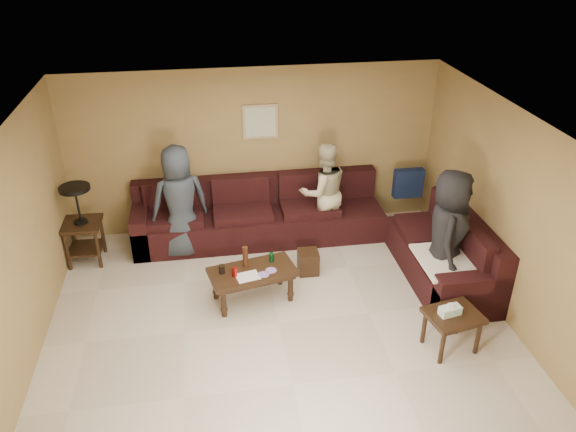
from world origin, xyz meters
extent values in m
plane|color=beige|center=(0.00, 0.00, 0.00)|extent=(5.50, 5.50, 0.00)
cube|color=silver|center=(0.00, 0.00, 2.45)|extent=(5.50, 5.00, 0.10)
cube|color=#9D804A|center=(0.00, 2.50, 1.25)|extent=(5.50, 0.10, 2.50)
cube|color=#9D804A|center=(0.00, -2.50, 1.25)|extent=(5.50, 0.10, 2.50)
cube|color=#9D804A|center=(-2.75, 0.00, 1.25)|extent=(0.10, 5.00, 2.50)
cube|color=#9D804A|center=(2.75, 0.00, 1.25)|extent=(0.10, 5.00, 2.50)
cube|color=black|center=(0.00, 2.05, 0.23)|extent=(3.70, 0.90, 0.45)
cube|color=black|center=(0.00, 2.38, 0.68)|extent=(3.70, 0.24, 0.45)
cube|color=black|center=(-1.73, 2.05, 0.32)|extent=(0.24, 0.90, 0.63)
cube|color=black|center=(2.30, 0.60, 0.23)|extent=(0.90, 2.00, 0.45)
cube|color=black|center=(2.63, 0.60, 0.68)|extent=(0.24, 2.00, 0.45)
cube|color=black|center=(2.30, -0.28, 0.32)|extent=(0.90, 0.24, 0.63)
cube|color=#131E3E|center=(2.30, 2.05, 0.75)|extent=(0.45, 0.14, 0.45)
cube|color=white|center=(2.30, 0.15, 0.58)|extent=(1.00, 0.85, 0.04)
cube|color=black|center=(-0.26, 0.52, 0.42)|extent=(1.16, 0.75, 0.06)
cube|color=black|center=(-0.26, 0.52, 0.36)|extent=(1.07, 0.66, 0.05)
cylinder|color=black|center=(-0.64, 0.24, 0.20)|extent=(0.07, 0.07, 0.39)
cylinder|color=black|center=(0.22, 0.42, 0.20)|extent=(0.07, 0.07, 0.39)
cylinder|color=black|center=(-0.73, 0.62, 0.20)|extent=(0.07, 0.07, 0.39)
cylinder|color=black|center=(0.13, 0.80, 0.20)|extent=(0.07, 0.07, 0.39)
cylinder|color=#AC1513|center=(-0.48, 0.42, 0.51)|extent=(0.07, 0.07, 0.12)
cylinder|color=#12662B|center=(0.01, 0.68, 0.51)|extent=(0.07, 0.07, 0.12)
cylinder|color=#38190C|center=(-0.33, 0.62, 0.59)|extent=(0.07, 0.07, 0.28)
cylinder|color=black|center=(-0.64, 0.52, 0.50)|extent=(0.08, 0.08, 0.11)
cube|color=silver|center=(-0.33, 0.38, 0.45)|extent=(0.32, 0.27, 0.00)
cylinder|color=#E450A4|center=(-0.13, 0.40, 0.45)|extent=(0.14, 0.14, 0.01)
cylinder|color=#E450A4|center=(-0.03, 0.47, 0.45)|extent=(0.14, 0.14, 0.01)
cube|color=black|center=(-2.49, 1.80, 0.60)|extent=(0.53, 0.53, 0.05)
cube|color=black|center=(-2.49, 1.80, 0.21)|extent=(0.46, 0.46, 0.03)
cylinder|color=black|center=(-2.70, 1.60, 0.30)|extent=(0.05, 0.05, 0.60)
cylinder|color=black|center=(-2.29, 1.59, 0.30)|extent=(0.05, 0.05, 0.60)
cylinder|color=black|center=(-2.70, 2.01, 0.30)|extent=(0.05, 0.05, 0.60)
cylinder|color=black|center=(-2.28, 2.00, 0.30)|extent=(0.05, 0.05, 0.60)
cylinder|color=black|center=(-2.49, 1.80, 0.64)|extent=(0.18, 0.18, 0.03)
cylinder|color=black|center=(-2.49, 1.80, 0.90)|extent=(0.03, 0.03, 0.49)
cylinder|color=black|center=(-2.49, 1.80, 1.15)|extent=(0.41, 0.41, 0.05)
cube|color=black|center=(1.86, -0.74, 0.46)|extent=(0.67, 0.58, 0.05)
cylinder|color=black|center=(1.67, -0.96, 0.23)|extent=(0.05, 0.05, 0.46)
cylinder|color=black|center=(2.13, -0.87, 0.23)|extent=(0.05, 0.05, 0.46)
cylinder|color=black|center=(1.60, -0.60, 0.23)|extent=(0.05, 0.05, 0.46)
cylinder|color=black|center=(2.06, -0.51, 0.23)|extent=(0.05, 0.05, 0.46)
cube|color=white|center=(1.81, -0.74, 0.53)|extent=(0.26, 0.16, 0.10)
cube|color=silver|center=(1.81, -0.74, 0.60)|extent=(0.06, 0.04, 0.05)
cube|color=black|center=(0.56, 1.02, 0.16)|extent=(0.28, 0.28, 0.33)
cube|color=tan|center=(0.10, 2.48, 1.70)|extent=(0.52, 0.03, 0.52)
cube|color=silver|center=(0.10, 2.46, 1.70)|extent=(0.44, 0.01, 0.44)
imported|color=#2D343F|center=(-1.13, 1.81, 0.83)|extent=(0.92, 0.72, 1.65)
imported|color=beige|center=(0.95, 1.92, 0.76)|extent=(0.83, 0.69, 1.53)
imported|color=black|center=(2.18, 0.32, 0.86)|extent=(0.83, 0.99, 1.72)
camera|label=1|loc=(-0.73, -5.32, 4.41)|focal=35.00mm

